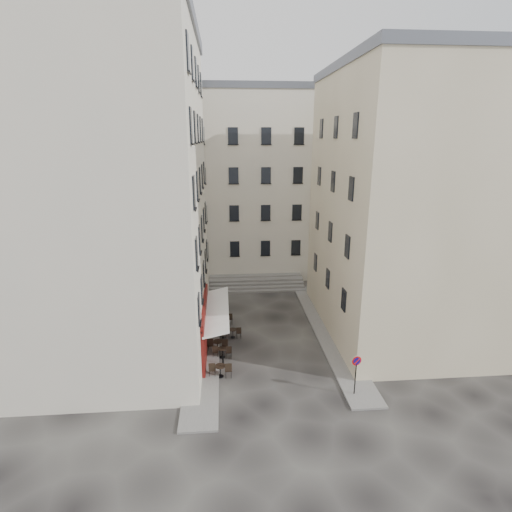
{
  "coord_description": "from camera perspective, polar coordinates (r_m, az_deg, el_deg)",
  "views": [
    {
      "loc": [
        -2.98,
        -23.36,
        13.85
      ],
      "look_at": [
        -0.74,
        4.0,
        5.7
      ],
      "focal_mm": 28.0,
      "sensor_mm": 36.0,
      "label": 1
    }
  ],
  "objects": [
    {
      "name": "bollard_mid",
      "position": [
        29.09,
        -4.77,
        -10.78
      ],
      "size": [
        0.12,
        0.12,
        0.98
      ],
      "color": "black",
      "rests_on": "ground"
    },
    {
      "name": "no_parking_sign",
      "position": [
        23.33,
        14.12,
        -15.25
      ],
      "size": [
        0.56,
        0.15,
        2.47
      ],
      "rotation": [
        0.0,
        0.0,
        0.17
      ],
      "color": "black",
      "rests_on": "ground"
    },
    {
      "name": "building_left",
      "position": [
        27.63,
        -20.64,
        8.13
      ],
      "size": [
        12.2,
        16.2,
        20.6
      ],
      "color": "beige",
      "rests_on": "ground"
    },
    {
      "name": "bistro_table_a",
      "position": [
        24.96,
        -5.12,
        -15.87
      ],
      "size": [
        1.38,
        0.65,
        0.97
      ],
      "color": "black",
      "rests_on": "ground"
    },
    {
      "name": "bistro_table_d",
      "position": [
        29.22,
        -3.33,
        -10.83
      ],
      "size": [
        1.2,
        0.56,
        0.85
      ],
      "color": "black",
      "rests_on": "ground"
    },
    {
      "name": "bollard_near",
      "position": [
        26.03,
        -4.75,
        -14.31
      ],
      "size": [
        0.12,
        0.12,
        0.98
      ],
      "color": "black",
      "rests_on": "ground"
    },
    {
      "name": "cafe_storefront",
      "position": [
        27.17,
        -7.11,
        -9.74
      ],
      "size": [
        1.74,
        7.3,
        3.5
      ],
      "color": "#4A0A0B",
      "rests_on": "ground"
    },
    {
      "name": "building_back",
      "position": [
        42.64,
        -2.02,
        10.42
      ],
      "size": [
        18.2,
        10.2,
        18.6
      ],
      "color": "beige",
      "rests_on": "ground"
    },
    {
      "name": "pedestrian",
      "position": [
        30.07,
        -4.64,
        -9.21
      ],
      "size": [
        0.71,
        0.65,
        1.63
      ],
      "primitive_type": "imported",
      "rotation": [
        0.0,
        0.0,
        3.72
      ],
      "color": "black",
      "rests_on": "ground"
    },
    {
      "name": "sidewalk_right",
      "position": [
        30.67,
        10.14,
        -10.46
      ],
      "size": [
        2.0,
        18.0,
        0.12
      ],
      "primitive_type": "cube",
      "color": "slate",
      "rests_on": "ground"
    },
    {
      "name": "bistro_table_e",
      "position": [
        31.28,
        -4.55,
        -8.87
      ],
      "size": [
        1.26,
        0.59,
        0.89
      ],
      "color": "black",
      "rests_on": "ground"
    },
    {
      "name": "bollard_far",
      "position": [
        32.24,
        -4.78,
        -7.93
      ],
      "size": [
        0.12,
        0.12,
        0.98
      ],
      "color": "black",
      "rests_on": "ground"
    },
    {
      "name": "bistro_table_c",
      "position": [
        27.57,
        -5.5,
        -12.52
      ],
      "size": [
        1.37,
        0.64,
        0.96
      ],
      "color": "black",
      "rests_on": "ground"
    },
    {
      "name": "bistro_table_b",
      "position": [
        26.86,
        -4.87,
        -13.45
      ],
      "size": [
        1.25,
        0.59,
        0.88
      ],
      "color": "black",
      "rests_on": "ground"
    },
    {
      "name": "stone_steps",
      "position": [
        38.48,
        0.06,
        -3.92
      ],
      "size": [
        9.0,
        3.15,
        0.8
      ],
      "color": "slate",
      "rests_on": "ground"
    },
    {
      "name": "sidewalk_left",
      "position": [
        30.67,
        -7.13,
        -10.31
      ],
      "size": [
        2.0,
        22.0,
        0.12
      ],
      "primitive_type": "cube",
      "color": "slate",
      "rests_on": "ground"
    },
    {
      "name": "building_right",
      "position": [
        30.39,
        21.88,
        6.77
      ],
      "size": [
        12.2,
        14.2,
        18.6
      ],
      "color": "#BAAC8A",
      "rests_on": "ground"
    },
    {
      "name": "ground",
      "position": [
        27.32,
        2.31,
        -13.94
      ],
      "size": [
        90.0,
        90.0,
        0.0
      ],
      "primitive_type": "plane",
      "color": "black",
      "rests_on": "ground"
    }
  ]
}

